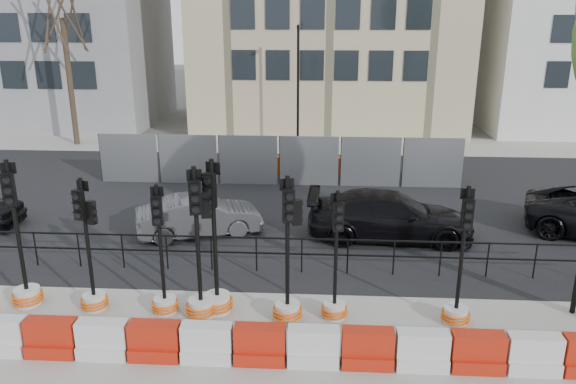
# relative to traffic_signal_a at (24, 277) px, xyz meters

# --- Properties ---
(ground) EXTENTS (120.00, 120.00, 0.00)m
(ground) POSITION_rel_traffic_signal_a_xyz_m (5.19, 0.89, -0.74)
(ground) COLOR #51514C
(ground) RESTS_ON ground
(sidewalk_near) EXTENTS (40.00, 6.00, 0.02)m
(sidewalk_near) POSITION_rel_traffic_signal_a_xyz_m (5.19, -2.11, -0.73)
(sidewalk_near) COLOR gray
(sidewalk_near) RESTS_ON ground
(road) EXTENTS (40.00, 14.00, 0.03)m
(road) POSITION_rel_traffic_signal_a_xyz_m (5.19, 7.89, -0.72)
(road) COLOR black
(road) RESTS_ON ground
(sidewalk_far) EXTENTS (40.00, 4.00, 0.02)m
(sidewalk_far) POSITION_rel_traffic_signal_a_xyz_m (5.19, 16.89, -0.73)
(sidewalk_far) COLOR gray
(sidewalk_far) RESTS_ON ground
(building_grey) EXTENTS (11.00, 9.06, 14.00)m
(building_grey) POSITION_rel_traffic_signal_a_xyz_m (-8.81, 22.87, 6.26)
(building_grey) COLOR gray
(building_grey) RESTS_ON ground
(kerb_railing) EXTENTS (18.00, 0.04, 1.00)m
(kerb_railing) POSITION_rel_traffic_signal_a_xyz_m (5.19, 2.09, -0.05)
(kerb_railing) COLOR black
(kerb_railing) RESTS_ON ground
(heras_fencing) EXTENTS (14.33, 1.72, 2.00)m
(heras_fencing) POSITION_rel_traffic_signal_a_xyz_m (5.18, 10.68, -0.05)
(heras_fencing) COLOR gray
(heras_fencing) RESTS_ON ground
(lamp_post_far) EXTENTS (0.12, 0.56, 6.00)m
(lamp_post_far) POSITION_rel_traffic_signal_a_xyz_m (5.69, 15.87, 2.49)
(lamp_post_far) COLOR black
(lamp_post_far) RESTS_ON ground
(tree_bare_far) EXTENTS (2.00, 2.00, 9.00)m
(tree_bare_far) POSITION_rel_traffic_signal_a_xyz_m (-5.81, 16.39, 5.92)
(tree_bare_far) COLOR #473828
(tree_bare_far) RESTS_ON ground
(barrier_row) EXTENTS (16.75, 0.50, 0.80)m
(barrier_row) POSITION_rel_traffic_signal_a_xyz_m (5.19, -1.91, -0.37)
(barrier_row) COLOR red
(barrier_row) RESTS_ON ground
(traffic_signal_a) EXTENTS (0.70, 0.70, 3.56)m
(traffic_signal_a) POSITION_rel_traffic_signal_a_xyz_m (0.00, 0.00, 0.00)
(traffic_signal_a) COLOR silver
(traffic_signal_a) RESTS_ON ground
(traffic_signal_b) EXTENTS (0.63, 0.63, 3.20)m
(traffic_signal_b) POSITION_rel_traffic_signal_a_xyz_m (1.65, -0.10, 0.03)
(traffic_signal_b) COLOR silver
(traffic_signal_b) RESTS_ON ground
(traffic_signal_c) EXTENTS (0.61, 0.61, 3.11)m
(traffic_signal_c) POSITION_rel_traffic_signal_a_xyz_m (3.33, -0.16, -0.09)
(traffic_signal_c) COLOR silver
(traffic_signal_c) RESTS_ON ground
(traffic_signal_d) EXTENTS (0.70, 0.70, 3.55)m
(traffic_signal_d) POSITION_rel_traffic_signal_a_xyz_m (4.20, -0.27, 0.11)
(traffic_signal_d) COLOR silver
(traffic_signal_d) RESTS_ON ground
(traffic_signal_e) EXTENTS (0.72, 0.72, 3.66)m
(traffic_signal_e) POSITION_rel_traffic_signal_a_xyz_m (4.52, -0.05, 0.02)
(traffic_signal_e) COLOR silver
(traffic_signal_e) RESTS_ON ground
(traffic_signal_f) EXTENTS (0.67, 0.67, 3.39)m
(traffic_signal_f) POSITION_rel_traffic_signal_a_xyz_m (6.17, -0.31, 0.07)
(traffic_signal_f) COLOR silver
(traffic_signal_f) RESTS_ON ground
(traffic_signal_g) EXTENTS (0.60, 0.60, 3.03)m
(traffic_signal_g) POSITION_rel_traffic_signal_a_xyz_m (7.21, -0.14, -0.11)
(traffic_signal_g) COLOR silver
(traffic_signal_g) RESTS_ON ground
(traffic_signal_h) EXTENTS (0.63, 0.63, 3.22)m
(traffic_signal_h) POSITION_rel_traffic_signal_a_xyz_m (9.89, -0.23, -0.07)
(traffic_signal_h) COLOR silver
(traffic_signal_h) RESTS_ON ground
(car_b) EXTENTS (3.75, 4.63, 1.25)m
(car_b) POSITION_rel_traffic_signal_a_xyz_m (3.15, 4.55, -0.11)
(car_b) COLOR #434247
(car_b) RESTS_ON ground
(car_c) EXTENTS (2.37, 5.11, 1.44)m
(car_c) POSITION_rel_traffic_signal_a_xyz_m (8.96, 4.65, -0.01)
(car_c) COLOR black
(car_c) RESTS_ON ground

